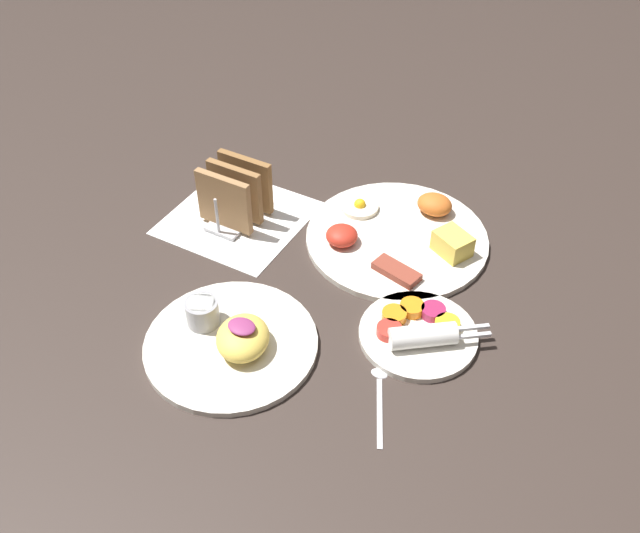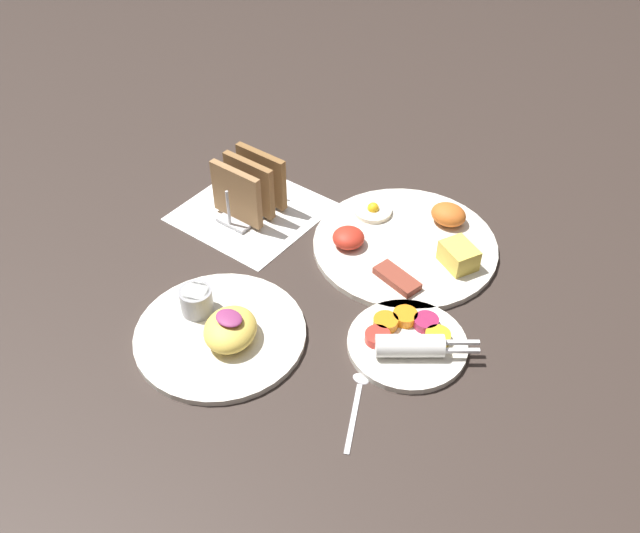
{
  "view_description": "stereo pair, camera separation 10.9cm",
  "coord_description": "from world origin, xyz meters",
  "px_view_note": "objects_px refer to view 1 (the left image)",
  "views": [
    {
      "loc": [
        0.39,
        -0.68,
        0.76
      ],
      "look_at": [
        0.0,
        0.02,
        0.03
      ],
      "focal_mm": 40.0,
      "sensor_mm": 36.0,
      "label": 1
    },
    {
      "loc": [
        0.49,
        -0.63,
        0.76
      ],
      "look_at": [
        0.0,
        0.02,
        0.03
      ],
      "focal_mm": 40.0,
      "sensor_mm": 36.0,
      "label": 2
    }
  ],
  "objects_px": {
    "plate_condiments": "(419,332)",
    "toast_rack": "(235,194)",
    "plate_breakfast": "(399,235)",
    "plate_foreground": "(231,339)"
  },
  "relations": [
    {
      "from": "plate_condiments",
      "to": "toast_rack",
      "type": "xyz_separation_m",
      "value": [
        -0.38,
        0.1,
        0.04
      ]
    },
    {
      "from": "plate_condiments",
      "to": "plate_foreground",
      "type": "height_order",
      "value": "plate_foreground"
    },
    {
      "from": "plate_condiments",
      "to": "toast_rack",
      "type": "distance_m",
      "value": 0.39
    },
    {
      "from": "toast_rack",
      "to": "plate_foreground",
      "type": "bearing_deg",
      "value": -57.52
    },
    {
      "from": "plate_condiments",
      "to": "plate_foreground",
      "type": "bearing_deg",
      "value": -147.33
    },
    {
      "from": "plate_condiments",
      "to": "plate_foreground",
      "type": "xyz_separation_m",
      "value": [
        -0.22,
        -0.14,
        0.0
      ]
    },
    {
      "from": "toast_rack",
      "to": "plate_breakfast",
      "type": "bearing_deg",
      "value": 17.29
    },
    {
      "from": "plate_breakfast",
      "to": "toast_rack",
      "type": "relative_size",
      "value": 2.58
    },
    {
      "from": "plate_foreground",
      "to": "toast_rack",
      "type": "relative_size",
      "value": 2.12
    },
    {
      "from": "plate_condiments",
      "to": "toast_rack",
      "type": "relative_size",
      "value": 1.55
    }
  ]
}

